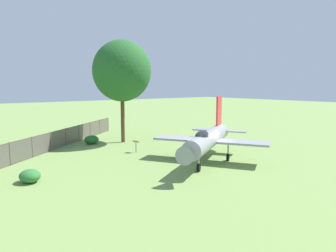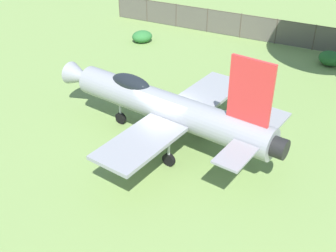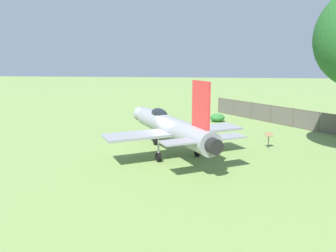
# 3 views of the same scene
# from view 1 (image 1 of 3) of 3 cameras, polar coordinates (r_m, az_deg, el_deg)

# --- Properties ---
(ground_plane) EXTENTS (200.00, 200.00, 0.00)m
(ground_plane) POSITION_cam_1_polar(r_m,az_deg,el_deg) (25.60, 7.46, -6.62)
(ground_plane) COLOR #75934C
(display_jet) EXTENTS (9.09, 11.18, 5.24)m
(display_jet) POSITION_cam_1_polar(r_m,az_deg,el_deg) (24.89, 7.36, -2.41)
(display_jet) COLOR gray
(display_jet) RESTS_ON ground_plane
(shade_tree) EXTENTS (6.43, 6.20, 11.03)m
(shade_tree) POSITION_cam_1_polar(r_m,az_deg,el_deg) (33.97, -8.51, 9.99)
(shade_tree) COLOR brown
(shade_tree) RESTS_ON ground_plane
(perimeter_fence) EXTENTS (17.34, 20.89, 1.84)m
(perimeter_fence) POSITION_cam_1_polar(r_m,az_deg,el_deg) (31.35, -20.87, -2.62)
(perimeter_fence) COLOR #4C4238
(perimeter_fence) RESTS_ON ground_plane
(shrub_near_fence) EXTENTS (1.50, 1.31, 0.85)m
(shrub_near_fence) POSITION_cam_1_polar(r_m,az_deg,el_deg) (22.06, -24.12, -8.40)
(shrub_near_fence) COLOR #2D7033
(shrub_near_fence) RESTS_ON ground_plane
(shrub_by_tree) EXTENTS (1.39, 1.54, 0.91)m
(shrub_by_tree) POSITION_cam_1_polar(r_m,az_deg,el_deg) (33.98, -13.91, -2.47)
(shrub_by_tree) COLOR #235B26
(shrub_by_tree) RESTS_ON ground_plane
(info_plaque) EXTENTS (0.72, 0.64, 1.14)m
(info_plaque) POSITION_cam_1_polar(r_m,az_deg,el_deg) (29.01, -5.94, -3.19)
(info_plaque) COLOR #333333
(info_plaque) RESTS_ON ground_plane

